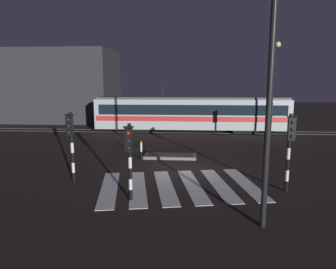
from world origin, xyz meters
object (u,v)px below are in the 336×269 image
traffic_light_kerb_mid_left (129,151)px  bollard_island_edge (141,151)px  street_lamp_near_kerb (273,77)px  traffic_light_corner_near_right (290,141)px  traffic_light_corner_near_left (71,137)px  tram (191,113)px  traffic_light_corner_far_right (269,118)px  street_lamp_trackside_right (274,79)px

traffic_light_kerb_mid_left → bollard_island_edge: traffic_light_kerb_mid_left is taller
street_lamp_near_kerb → bollard_island_edge: bearing=121.5°
traffic_light_corner_near_right → street_lamp_near_kerb: bearing=-116.2°
traffic_light_corner_near_left → tram: (5.34, 15.34, -0.38)m
traffic_light_corner_near_right → traffic_light_corner_far_right: bearing=81.6°
traffic_light_corner_far_right → street_lamp_near_kerb: 12.56m
traffic_light_corner_near_right → tram: 16.41m
bollard_island_edge → street_lamp_trackside_right: bearing=39.3°
traffic_light_corner_near_right → traffic_light_kerb_mid_left: (-6.30, -1.42, -0.18)m
traffic_light_corner_far_right → street_lamp_near_kerb: (-2.96, -11.95, 2.51)m
traffic_light_corner_near_left → bollard_island_edge: bearing=61.7°
traffic_light_kerb_mid_left → street_lamp_near_kerb: bearing=-24.0°
traffic_light_corner_near_left → street_lamp_trackside_right: street_lamp_trackside_right is taller
traffic_light_kerb_mid_left → street_lamp_trackside_right: (8.79, 14.16, 2.80)m
traffic_light_corner_near_right → traffic_light_kerb_mid_left: 6.46m
traffic_light_corner_near_left → traffic_light_corner_far_right: size_ratio=0.99×
traffic_light_corner_near_left → tram: bearing=70.8°
traffic_light_corner_near_left → traffic_light_kerb_mid_left: bearing=-33.1°
traffic_light_corner_near_left → bollard_island_edge: 5.33m
traffic_light_kerb_mid_left → traffic_light_corner_near_left: bearing=146.9°
traffic_light_corner_near_right → traffic_light_kerb_mid_left: size_ratio=1.09×
traffic_light_kerb_mid_left → street_lamp_trackside_right: 16.90m
traffic_light_kerb_mid_left → traffic_light_corner_far_right: 12.46m
street_lamp_near_kerb → bollard_island_edge: street_lamp_near_kerb is taller
traffic_light_corner_near_left → traffic_light_kerb_mid_left: size_ratio=1.08×
traffic_light_corner_near_left → street_lamp_trackside_right: 17.18m
street_lamp_trackside_right → traffic_light_corner_near_right: bearing=-101.1°
tram → bollard_island_edge: size_ratio=16.00×
traffic_light_corner_far_right → traffic_light_kerb_mid_left: bearing=-127.4°
traffic_light_corner_far_right → tram: bearing=125.3°
traffic_light_corner_far_right → street_lamp_trackside_right: (1.23, 4.26, 2.64)m
traffic_light_corner_near_left → bollard_island_edge: (2.41, 4.48, -1.58)m
street_lamp_trackside_right → street_lamp_near_kerb: bearing=-104.5°
traffic_light_corner_far_right → tram: (-5.25, 7.42, -0.39)m
tram → traffic_light_kerb_mid_left: bearing=-97.6°
street_lamp_trackside_right → tram: size_ratio=0.43×
traffic_light_corner_far_right → bollard_island_edge: bearing=-157.2°
traffic_light_corner_near_right → traffic_light_corner_near_left: traffic_light_corner_near_right is taller
street_lamp_trackside_right → bollard_island_edge: 12.87m
street_lamp_near_kerb → tram: street_lamp_near_kerb is taller
traffic_light_kerb_mid_left → tram: bearing=82.4°
street_lamp_near_kerb → traffic_light_corner_near_left: bearing=152.2°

